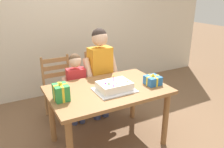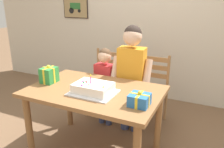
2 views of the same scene
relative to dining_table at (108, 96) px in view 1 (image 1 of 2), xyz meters
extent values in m
plane|color=brown|center=(0.00, 0.00, -0.64)|extent=(20.00, 20.00, 0.00)
cube|color=beige|center=(0.00, 1.79, 0.66)|extent=(6.40, 0.08, 2.60)
cube|color=olive|center=(0.00, 0.00, 0.08)|extent=(1.35, 0.87, 0.04)
cylinder|color=olive|center=(0.59, -0.36, -0.29)|extent=(0.07, 0.07, 0.70)
cylinder|color=olive|center=(-0.59, 0.36, -0.29)|extent=(0.07, 0.07, 0.70)
cylinder|color=olive|center=(0.59, 0.36, -0.29)|extent=(0.07, 0.07, 0.70)
cube|color=silver|center=(0.04, -0.09, 0.11)|extent=(0.44, 0.34, 0.01)
cube|color=white|center=(0.04, -0.09, 0.16)|extent=(0.36, 0.26, 0.09)
cylinder|color=#E04C9E|center=(0.02, -0.10, 0.24)|extent=(0.01, 0.01, 0.07)
sphere|color=yellow|center=(0.02, -0.10, 0.29)|extent=(0.02, 0.02, 0.02)
sphere|color=green|center=(-0.05, -0.12, 0.21)|extent=(0.02, 0.02, 0.02)
sphere|color=orange|center=(0.03, -0.15, 0.21)|extent=(0.01, 0.01, 0.01)
sphere|color=purple|center=(-0.07, -0.09, 0.21)|extent=(0.02, 0.02, 0.02)
sphere|color=purple|center=(-0.03, -0.19, 0.21)|extent=(0.02, 0.02, 0.02)
sphere|color=orange|center=(0.18, -0.14, 0.21)|extent=(0.02, 0.02, 0.02)
sphere|color=green|center=(-0.05, -0.08, 0.21)|extent=(0.01, 0.01, 0.01)
sphere|color=red|center=(-0.03, -0.09, 0.21)|extent=(0.02, 0.02, 0.02)
cube|color=#2D8E42|center=(-0.55, -0.03, 0.19)|extent=(0.14, 0.17, 0.17)
cube|color=yellow|center=(-0.55, -0.03, 0.19)|extent=(0.15, 0.02, 0.17)
cube|color=yellow|center=(-0.55, -0.03, 0.19)|extent=(0.02, 0.17, 0.17)
sphere|color=yellow|center=(-0.55, -0.03, 0.28)|extent=(0.04, 0.04, 0.04)
cube|color=#286BB7|center=(0.53, -0.15, 0.16)|extent=(0.17, 0.17, 0.10)
cube|color=yellow|center=(0.53, -0.15, 0.16)|extent=(0.18, 0.02, 0.11)
cube|color=yellow|center=(0.53, -0.15, 0.16)|extent=(0.02, 0.17, 0.11)
sphere|color=yellow|center=(0.53, -0.15, 0.22)|extent=(0.04, 0.04, 0.04)
cube|color=#A87A4C|center=(-0.34, 0.84, -0.19)|extent=(0.42, 0.42, 0.04)
cylinder|color=#A87A4C|center=(-0.15, 0.65, -0.42)|extent=(0.04, 0.04, 0.43)
cylinder|color=#A87A4C|center=(-0.53, 0.66, -0.42)|extent=(0.04, 0.04, 0.43)
cylinder|color=#A87A4C|center=(-0.14, 1.03, -0.42)|extent=(0.04, 0.04, 0.43)
cylinder|color=#A87A4C|center=(-0.52, 1.04, -0.42)|extent=(0.04, 0.04, 0.43)
cylinder|color=#A87A4C|center=(-0.14, 1.03, 0.06)|extent=(0.04, 0.04, 0.45)
cylinder|color=#A87A4C|center=(-0.52, 1.04, 0.06)|extent=(0.04, 0.04, 0.45)
cube|color=#A87A4C|center=(-0.33, 1.03, -0.01)|extent=(0.36, 0.03, 0.06)
cube|color=#A87A4C|center=(-0.33, 1.03, 0.10)|extent=(0.36, 0.03, 0.06)
cube|color=#A87A4C|center=(-0.33, 1.03, 0.21)|extent=(0.36, 0.03, 0.06)
cube|color=#A87A4C|center=(0.34, 0.84, -0.19)|extent=(0.42, 0.42, 0.04)
cylinder|color=#A87A4C|center=(0.53, 0.65, -0.42)|extent=(0.04, 0.04, 0.43)
cylinder|color=#A87A4C|center=(0.15, 0.65, -0.42)|extent=(0.04, 0.04, 0.43)
cylinder|color=#A87A4C|center=(0.53, 1.03, -0.42)|extent=(0.04, 0.04, 0.43)
cylinder|color=#A87A4C|center=(0.15, 1.03, -0.42)|extent=(0.04, 0.04, 0.43)
cylinder|color=#A87A4C|center=(0.53, 1.03, 0.06)|extent=(0.04, 0.04, 0.45)
cylinder|color=#A87A4C|center=(0.15, 1.03, 0.06)|extent=(0.04, 0.04, 0.45)
cube|color=#A87A4C|center=(0.34, 1.03, -0.01)|extent=(0.36, 0.02, 0.06)
cube|color=#A87A4C|center=(0.34, 1.03, 0.10)|extent=(0.36, 0.02, 0.06)
cube|color=#A87A4C|center=(0.34, 1.03, 0.21)|extent=(0.36, 0.02, 0.06)
cylinder|color=#38426B|center=(0.25, 0.59, -0.39)|extent=(0.11, 0.11, 0.50)
cylinder|color=#38426B|center=(0.11, 0.58, -0.39)|extent=(0.11, 0.11, 0.50)
cube|color=orange|center=(0.18, 0.58, 0.15)|extent=(0.32, 0.21, 0.58)
cylinder|color=#E0B293|center=(0.38, 0.55, 0.13)|extent=(0.10, 0.24, 0.38)
cylinder|color=#E0B293|center=(-0.01, 0.53, 0.13)|extent=(0.10, 0.24, 0.38)
sphere|color=#E0B293|center=(0.18, 0.58, 0.57)|extent=(0.22, 0.22, 0.22)
sphere|color=#2D231E|center=(0.18, 0.59, 0.60)|extent=(0.21, 0.21, 0.21)
cylinder|color=#38426B|center=(-0.13, 0.58, -0.44)|extent=(0.08, 0.08, 0.39)
cylinder|color=#38426B|center=(-0.23, 0.59, -0.44)|extent=(0.08, 0.08, 0.39)
cube|color=red|center=(-0.18, 0.58, -0.03)|extent=(0.25, 0.17, 0.44)
cylinder|color=#E0B293|center=(-0.03, 0.54, -0.04)|extent=(0.08, 0.19, 0.30)
cylinder|color=#E0B293|center=(-0.34, 0.56, -0.04)|extent=(0.08, 0.19, 0.30)
sphere|color=#E0B293|center=(-0.18, 0.58, 0.30)|extent=(0.17, 0.17, 0.17)
sphere|color=brown|center=(-0.18, 0.59, 0.32)|extent=(0.16, 0.16, 0.16)
camera|label=1|loc=(-1.08, -2.11, 1.16)|focal=36.04mm
camera|label=2|loc=(1.10, -1.88, 1.00)|focal=36.99mm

